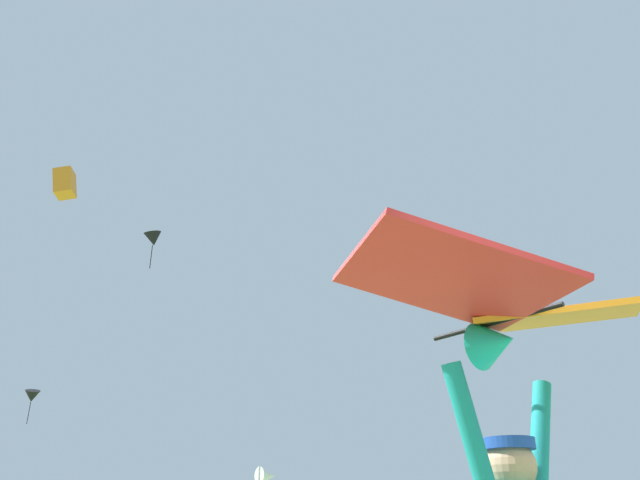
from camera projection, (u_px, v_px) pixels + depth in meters
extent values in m
sphere|color=tan|center=(511.00, 466.00, 2.82)|extent=(0.23, 0.23, 0.23)
cylinder|color=#1E47AD|center=(508.00, 444.00, 2.86)|extent=(0.24, 0.24, 0.05)
cylinder|color=teal|center=(540.00, 443.00, 3.03)|extent=(0.28, 0.09, 0.62)
cylinder|color=teal|center=(471.00, 433.00, 2.72)|extent=(0.28, 0.09, 0.62)
cylinder|color=black|center=(494.00, 323.00, 3.10)|extent=(0.02, 0.76, 0.02)
cube|color=orange|center=(561.00, 317.00, 3.32)|extent=(1.12, 1.06, 0.22)
cube|color=red|center=(451.00, 278.00, 2.80)|extent=(1.12, 1.06, 0.22)
cone|color=#19B2AD|center=(496.00, 343.00, 3.06)|extent=(0.24, 0.20, 0.24)
cube|color=orange|center=(65.00, 183.00, 18.88)|extent=(0.85, 0.86, 0.95)
cone|color=black|center=(153.00, 239.00, 36.83)|extent=(1.57, 1.48, 1.19)
cylinder|color=black|center=(151.00, 257.00, 36.36)|extent=(0.05, 0.05, 1.47)
cone|color=black|center=(32.00, 396.00, 33.14)|extent=(0.97, 1.04, 0.94)
cylinder|color=black|center=(29.00, 413.00, 32.78)|extent=(0.03, 0.03, 1.12)
cone|color=white|center=(267.00, 476.00, 9.14)|extent=(0.28, 0.24, 0.24)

